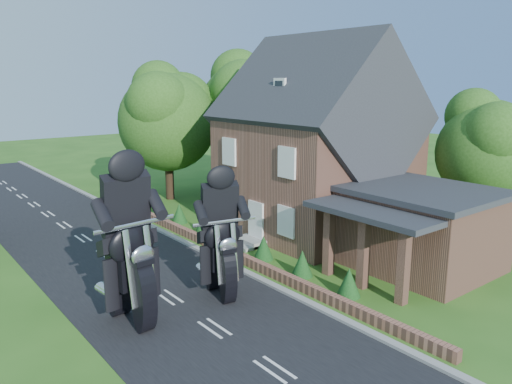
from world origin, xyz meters
TOP-DOWN VIEW (x-y plane):
  - ground at (0.00, 0.00)m, footprint 120.00×120.00m
  - road at (0.00, 0.00)m, footprint 7.00×80.00m
  - kerb at (3.65, 0.00)m, footprint 0.30×80.00m
  - garden_wall at (4.30, 5.00)m, footprint 0.30×22.00m
  - house at (10.49, 6.00)m, footprint 9.54×8.64m
  - annex at (9.87, -0.80)m, footprint 7.05×5.94m
  - tree_annex_side at (17.13, 0.10)m, footprint 5.64×5.20m
  - tree_house_right at (16.65, 8.62)m, footprint 6.51×6.00m
  - tree_behind_house at (14.18, 16.14)m, footprint 7.81×7.20m
  - tree_behind_left at (8.16, 17.13)m, footprint 6.94×6.40m
  - shrub_a at (5.30, -1.00)m, footprint 0.90×0.90m
  - shrub_b at (5.30, 1.50)m, footprint 0.90×0.90m
  - shrub_c at (5.30, 4.00)m, footprint 0.90×0.90m
  - shrub_d at (5.30, 9.00)m, footprint 0.90×0.90m
  - shrub_e at (5.30, 11.50)m, footprint 0.90×0.90m
  - shrub_f at (5.30, 14.00)m, footprint 0.90×0.90m
  - motorcycle_lead at (1.57, 1.90)m, footprint 0.72×1.64m
  - motorcycle_follow at (-1.90, 1.99)m, footprint 0.64×1.90m

SIDE VIEW (x-z plane):
  - ground at x=0.00m, z-range 0.00..0.00m
  - road at x=0.00m, z-range 0.00..0.02m
  - kerb at x=3.65m, z-range 0.00..0.12m
  - garden_wall at x=4.30m, z-range 0.00..0.40m
  - shrub_a at x=5.30m, z-range 0.00..1.10m
  - shrub_b at x=5.30m, z-range 0.00..1.10m
  - shrub_c at x=5.30m, z-range 0.00..1.10m
  - shrub_d at x=5.30m, z-range 0.00..1.10m
  - shrub_e at x=5.30m, z-range 0.00..1.10m
  - shrub_f at x=5.30m, z-range 0.00..1.10m
  - motorcycle_lead at x=1.57m, z-range 0.00..1.48m
  - motorcycle_follow at x=-1.90m, z-range 0.00..1.73m
  - annex at x=9.87m, z-range 0.05..3.49m
  - house at x=10.49m, z-range -0.78..9.46m
  - tree_annex_side at x=17.13m, z-range 0.95..8.43m
  - tree_house_right at x=16.65m, z-range 0.99..9.39m
  - tree_behind_left at x=8.16m, z-range 1.15..10.31m
  - tree_behind_house at x=14.18m, z-range 1.19..11.27m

